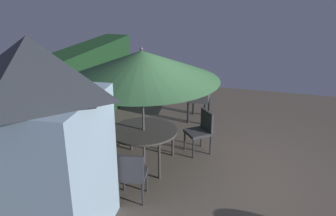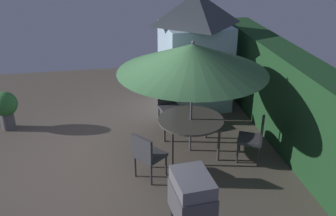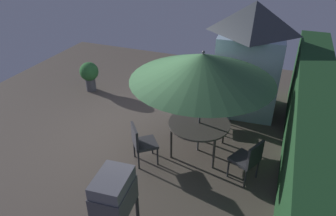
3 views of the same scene
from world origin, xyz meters
TOP-DOWN VIEW (x-y plane):
  - ground_plane at (0.00, 0.00)m, footprint 11.00×11.00m
  - hedge_backdrop at (0.00, 3.50)m, footprint 7.39×0.71m
  - garden_shed at (-2.29, 2.01)m, footprint 1.69×1.76m
  - patio_table at (-0.01, 1.40)m, footprint 1.31×1.31m
  - patio_umbrella at (-0.01, 1.40)m, footprint 2.85×2.85m
  - bbq_grill at (2.55, 0.82)m, footprint 0.74×0.56m
  - chair_near_shed at (0.80, 0.42)m, footprint 0.65×0.65m
  - chair_far_side at (0.54, 2.54)m, footprint 0.62×0.62m
  - chair_toward_hedge at (-1.26, 1.17)m, footprint 0.54×0.54m
  - potted_plant_by_shed at (-1.67, -2.48)m, footprint 0.56×0.56m

SIDE VIEW (x-z plane):
  - ground_plane at x=0.00m, z-range 0.00..0.00m
  - chair_near_shed at x=0.80m, z-range 0.07..0.97m
  - chair_far_side at x=0.54m, z-range 0.07..0.97m
  - chair_toward_hedge at x=-1.26m, z-range 0.07..0.97m
  - potted_plant_by_shed at x=-1.67m, z-range 0.10..0.99m
  - patio_table at x=-0.01m, z-range 0.31..1.03m
  - bbq_grill at x=2.55m, z-range 0.25..1.45m
  - hedge_backdrop at x=0.00m, z-range 0.00..1.90m
  - garden_shed at x=-2.29m, z-range 0.03..2.88m
  - patio_umbrella at x=-0.01m, z-range 0.83..3.15m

